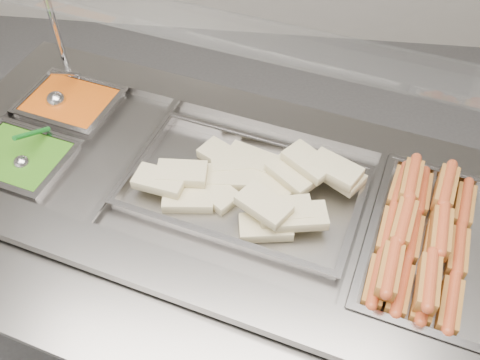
# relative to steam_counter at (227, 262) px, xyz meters

# --- Properties ---
(steam_counter) EXTENTS (2.04, 1.29, 0.91)m
(steam_counter) POSITION_rel_steam_counter_xyz_m (0.00, 0.00, 0.00)
(steam_counter) COLOR slate
(steam_counter) RESTS_ON ground
(tray_rail) EXTENTS (1.82, 0.80, 0.05)m
(tray_rail) POSITION_rel_steam_counter_xyz_m (-0.13, -0.50, 0.40)
(tray_rail) COLOR gray
(tray_rail) RESTS_ON steam_counter
(sneeze_guard) EXTENTS (1.68, 0.71, 0.44)m
(sneeze_guard) POSITION_rel_steam_counter_xyz_m (0.06, 0.21, 0.82)
(sneeze_guard) COLOR #BABABE
(sneeze_guard) RESTS_ON steam_counter
(pan_hotdogs) EXTENTS (0.47, 0.62, 0.10)m
(pan_hotdogs) POSITION_rel_steam_counter_xyz_m (0.61, -0.16, 0.41)
(pan_hotdogs) COLOR #979494
(pan_hotdogs) RESTS_ON steam_counter
(pan_wraps) EXTENTS (0.76, 0.56, 0.07)m
(pan_wraps) POSITION_rel_steam_counter_xyz_m (0.06, -0.02, 0.43)
(pan_wraps) COLOR #979494
(pan_wraps) RESTS_ON steam_counter
(pan_beans) EXTENTS (0.35, 0.31, 0.10)m
(pan_beans) POSITION_rel_steam_counter_xyz_m (-0.59, 0.31, 0.41)
(pan_beans) COLOR #979494
(pan_beans) RESTS_ON steam_counter
(pan_peas) EXTENTS (0.35, 0.31, 0.10)m
(pan_peas) POSITION_rel_steam_counter_xyz_m (-0.66, 0.02, 0.41)
(pan_peas) COLOR #979494
(pan_peas) RESTS_ON steam_counter
(hotdogs_in_buns) EXTENTS (0.36, 0.56, 0.12)m
(hotdogs_in_buns) POSITION_rel_steam_counter_xyz_m (0.57, -0.15, 0.46)
(hotdogs_in_buns) COLOR #A75A23
(hotdogs_in_buns) RESTS_ON pan_hotdogs
(tortilla_wraps) EXTENTS (0.70, 0.39, 0.10)m
(tortilla_wraps) POSITION_rel_steam_counter_xyz_m (0.09, -0.01, 0.47)
(tortilla_wraps) COLOR tan
(tortilla_wraps) RESTS_ON pan_wraps
(ladle) EXTENTS (0.08, 0.19, 0.15)m
(ladle) POSITION_rel_steam_counter_xyz_m (-0.63, 0.30, 0.46)
(ladle) COLOR silver
(ladle) RESTS_ON pan_beans
(serving_spoon) EXTENTS (0.07, 0.18, 0.14)m
(serving_spoon) POSITION_rel_steam_counter_xyz_m (-0.64, 0.01, 0.46)
(serving_spoon) COLOR silver
(serving_spoon) RESTS_ON pan_peas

